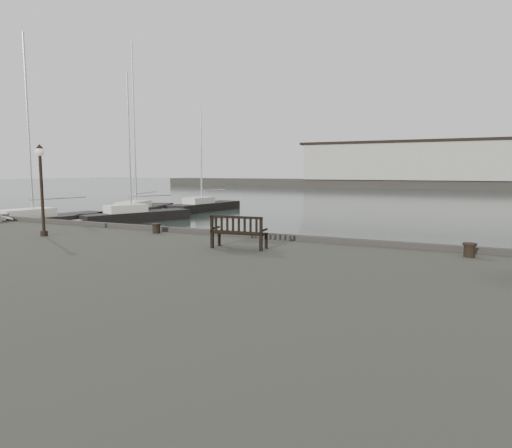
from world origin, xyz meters
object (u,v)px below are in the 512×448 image
(yacht_a, at_px, (41,224))
(yacht_d, at_px, (205,209))
(bollard_right, at_px, (469,250))
(lamp_post, at_px, (41,177))
(yacht_b, at_px, (139,213))
(yacht_c, at_px, (137,219))
(bench, at_px, (239,238))
(bollard_left, at_px, (156,228))

(yacht_a, height_order, yacht_d, yacht_a)
(bollard_right, xyz_separation_m, yacht_d, (-24.27, 24.64, -1.53))
(lamp_post, distance_m, yacht_d, 28.92)
(yacht_b, distance_m, yacht_c, 4.53)
(yacht_b, bearing_deg, lamp_post, -76.83)
(yacht_b, bearing_deg, yacht_c, -70.98)
(bollard_right, distance_m, yacht_b, 31.76)
(bollard_right, bearing_deg, yacht_a, 163.71)
(yacht_c, bearing_deg, lamp_post, -39.18)
(yacht_c, bearing_deg, bench, -21.25)
(lamp_post, relative_size, yacht_c, 0.28)
(bollard_left, bearing_deg, bollard_right, -0.73)
(bench, bearing_deg, bollard_right, 8.09)
(lamp_post, bearing_deg, bollard_right, 9.06)
(lamp_post, distance_m, yacht_b, 23.45)
(yacht_a, distance_m, yacht_b, 9.50)
(bollard_right, distance_m, yacht_c, 27.53)
(yacht_c, bearing_deg, bollard_left, -26.64)
(yacht_b, xyz_separation_m, yacht_d, (2.23, 7.20, -0.01))
(bollard_right, bearing_deg, yacht_d, 134.57)
(bollard_left, xyz_separation_m, yacht_b, (-15.48, 17.30, -1.51))
(yacht_a, height_order, yacht_c, yacht_a)
(lamp_post, relative_size, yacht_b, 0.22)
(lamp_post, relative_size, yacht_a, 0.25)
(yacht_c, bearing_deg, yacht_b, 148.09)
(yacht_b, height_order, yacht_c, yacht_b)
(yacht_a, bearing_deg, bollard_right, -8.36)
(bollard_left, xyz_separation_m, lamp_post, (-3.29, -2.42, 1.98))
(lamp_post, height_order, yacht_a, yacht_a)
(bollard_left, height_order, bollard_right, bollard_right)
(bench, bearing_deg, yacht_c, 133.02)
(bench, distance_m, yacht_b, 27.62)
(yacht_a, bearing_deg, lamp_post, -30.42)
(bollard_left, xyz_separation_m, yacht_c, (-12.72, 13.71, -1.51))
(bollard_right, height_order, yacht_b, yacht_b)
(bollard_left, distance_m, bollard_right, 11.03)
(bollard_right, xyz_separation_m, yacht_c, (-23.74, 13.85, -1.51))
(bollard_right, height_order, yacht_d, yacht_d)
(bollard_left, relative_size, lamp_post, 0.11)
(lamp_post, xyz_separation_m, yacht_b, (-12.19, 19.72, -3.48))
(yacht_d, bearing_deg, lamp_post, -63.51)
(bollard_left, distance_m, yacht_c, 18.76)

